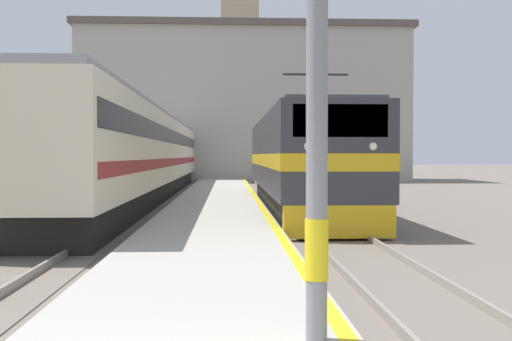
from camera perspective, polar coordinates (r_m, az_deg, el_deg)
name	(u,v)px	position (r m, az deg, el deg)	size (l,w,h in m)	color
ground_plane	(220,193)	(33.39, -3.43, -2.18)	(200.00, 200.00, 0.00)	#70665B
platform	(219,197)	(28.39, -3.55, -2.52)	(3.52, 140.00, 0.30)	#ADA89E
rail_track_near	(285,199)	(28.52, 2.79, -2.74)	(2.83, 140.00, 0.16)	#70665B
rail_track_far	(141,200)	(28.68, -10.87, -2.74)	(2.83, 140.00, 0.16)	#70665B
locomotive_train	(299,161)	(22.85, 4.15, 0.88)	(2.92, 16.86, 4.66)	black
passenger_train	(148,154)	(31.08, -10.24, 1.59)	(2.92, 38.03, 4.09)	black
clock_tower	(240,19)	(60.73, -1.58, 14.22)	(4.54, 4.54, 29.48)	tan
station_building	(244,105)	(50.27, -1.17, 6.27)	(26.86, 8.52, 12.62)	#A8A399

